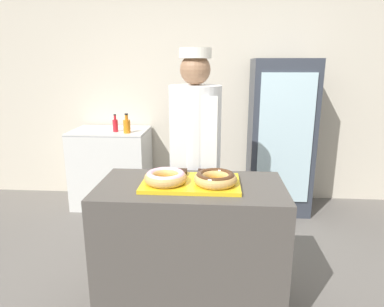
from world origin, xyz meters
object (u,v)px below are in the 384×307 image
at_px(beverage_fridge, 280,137).
at_px(bottle_red, 115,125).
at_px(brownie_back_right, 204,173).
at_px(serving_tray, 191,183).
at_px(bottle_orange, 127,126).
at_px(chest_freezer, 112,167).
at_px(donut_light_glaze, 166,177).
at_px(brownie_back_left, 181,172).
at_px(donut_chocolate_glaze, 215,178).
at_px(baker_person, 195,157).

height_order(beverage_fridge, bottle_red, beverage_fridge).
xyz_separation_m(brownie_back_right, bottle_red, (-1.05, 1.53, 0.04)).
distance_m(serving_tray, bottle_orange, 1.79).
distance_m(beverage_fridge, chest_freezer, 1.98).
bearing_deg(donut_light_glaze, brownie_back_right, 36.38).
xyz_separation_m(brownie_back_left, brownie_back_right, (0.16, 0.00, 0.00)).
bearing_deg(serving_tray, donut_chocolate_glaze, -14.83).
height_order(serving_tray, chest_freezer, serving_tray).
xyz_separation_m(chest_freezer, bottle_red, (0.10, -0.10, 0.53)).
bearing_deg(donut_chocolate_glaze, bottle_orange, 120.91).
relative_size(donut_chocolate_glaze, brownie_back_left, 3.23).
distance_m(brownie_back_left, brownie_back_right, 0.16).
bearing_deg(donut_chocolate_glaze, bottle_red, 123.49).
distance_m(donut_chocolate_glaze, bottle_red, 2.04).
height_order(brownie_back_left, bottle_orange, bottle_orange).
distance_m(donut_light_glaze, brownie_back_right, 0.29).
bearing_deg(chest_freezer, bottle_red, -45.01).
xyz_separation_m(donut_chocolate_glaze, brownie_back_left, (-0.23, 0.17, -0.02)).
xyz_separation_m(serving_tray, bottle_red, (-0.97, 1.66, 0.07)).
relative_size(donut_light_glaze, brownie_back_right, 3.23).
relative_size(donut_light_glaze, bottle_orange, 1.23).
height_order(donut_light_glaze, baker_person, baker_person).
xyz_separation_m(donut_light_glaze, bottle_red, (-0.82, 1.70, 0.02)).
relative_size(beverage_fridge, chest_freezer, 1.87).
xyz_separation_m(serving_tray, beverage_fridge, (0.87, 1.76, -0.06)).
height_order(donut_chocolate_glaze, bottle_red, bottle_red).
bearing_deg(baker_person, donut_light_glaze, -103.17).
height_order(donut_light_glaze, bottle_orange, bottle_orange).
height_order(brownie_back_left, chest_freezer, brownie_back_left).
bearing_deg(bottle_red, beverage_fridge, 2.91).
bearing_deg(chest_freezer, donut_chocolate_glaze, -55.77).
bearing_deg(bottle_red, brownie_back_right, -55.52).
distance_m(donut_light_glaze, baker_person, 0.64).
bearing_deg(brownie_back_left, serving_tray, -58.92).
bearing_deg(brownie_back_left, brownie_back_right, 0.00).
height_order(beverage_fridge, bottle_orange, beverage_fridge).
relative_size(brownie_back_left, beverage_fridge, 0.05).
bearing_deg(donut_light_glaze, chest_freezer, 116.96).
xyz_separation_m(beverage_fridge, chest_freezer, (-1.94, 0.01, -0.39)).
bearing_deg(donut_chocolate_glaze, brownie_back_right, 113.68).
height_order(chest_freezer, bottle_orange, bottle_orange).
relative_size(chest_freezer, bottle_red, 4.63).
height_order(brownie_back_left, baker_person, baker_person).
distance_m(brownie_back_left, beverage_fridge, 1.88).
bearing_deg(donut_light_glaze, bottle_red, 115.63).
distance_m(baker_person, chest_freezer, 1.66).
bearing_deg(donut_light_glaze, beverage_fridge, 60.33).
xyz_separation_m(serving_tray, brownie_back_right, (0.08, 0.13, 0.03)).
xyz_separation_m(bottle_orange, bottle_red, (-0.15, 0.07, -0.01)).
bearing_deg(baker_person, bottle_red, 131.54).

